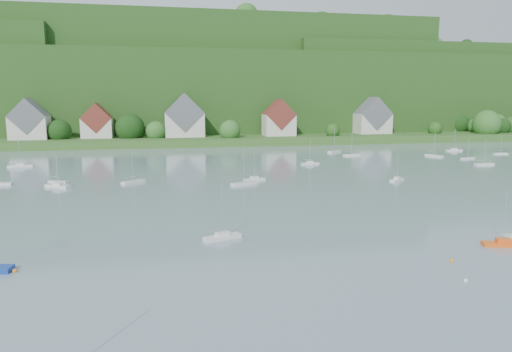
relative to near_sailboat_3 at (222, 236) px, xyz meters
The scene contains 13 objects.
far_shore_strip 151.96m from the near_sailboat_3, 91.03° to the left, with size 600.00×60.00×3.00m, color #2B5821.
forested_ridge 221.65m from the near_sailboat_3, 90.60° to the left, with size 620.00×181.22×69.89m.
village_building_0 150.72m from the near_sailboat_3, 112.56° to the left, with size 14.00×10.40×16.00m.
village_building_1 144.92m from the near_sailboat_3, 103.07° to the left, with size 12.00×9.36×14.00m.
village_building_2 140.29m from the near_sailboat_3, 89.07° to the left, with size 16.00×11.44×18.00m.
village_building_3 144.54m from the near_sailboat_3, 72.96° to the left, with size 13.00×10.40×15.50m.
village_building_4 166.87m from the near_sailboat_3, 58.41° to the left, with size 15.00×10.40×16.50m.
near_sailboat_3 is the anchor object (origin of this frame).
near_sailboat_5 36.27m from the near_sailboat_3, 16.14° to the right, with size 5.34×2.80×6.95m.
mooring_buoy_1 30.16m from the near_sailboat_3, 41.40° to the right, with size 0.45×0.45×0.45m, color white.
mooring_buoy_2 28.58m from the near_sailboat_3, 29.81° to the right, with size 0.48×0.48×0.48m, color orange.
mooring_buoy_3 24.97m from the near_sailboat_3, 161.84° to the right, with size 0.50×0.50×0.50m, color orange.
far_sailboat_cluster 69.71m from the near_sailboat_3, 84.18° to the left, with size 203.12×68.64×8.71m.
Camera 1 is at (-5.00, -13.31, 18.61)m, focal length 33.44 mm.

